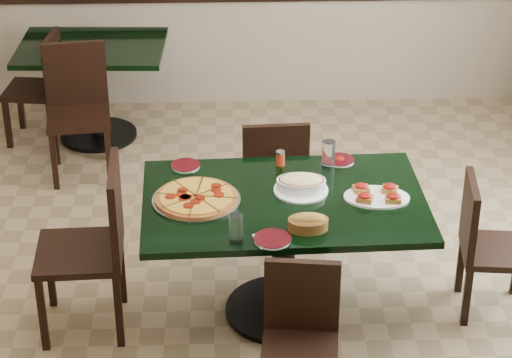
{
  "coord_description": "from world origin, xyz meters",
  "views": [
    {
      "loc": [
        -0.05,
        -4.82,
        3.45
      ],
      "look_at": [
        0.11,
        0.0,
        0.78
      ],
      "focal_mm": 70.0,
      "sensor_mm": 36.0,
      "label": 1
    }
  ],
  "objects_px": {
    "chair_far": "(274,174)",
    "chair_near": "(300,333)",
    "pepperoni_pizza": "(196,198)",
    "lasagna_casserole": "(301,184)",
    "chair_left": "(96,239)",
    "back_chair_near": "(78,103)",
    "back_table": "(94,74)",
    "chair_right": "(484,241)",
    "bruschetta_platter": "(377,195)",
    "main_table": "(284,227)",
    "bread_basket": "(308,222)",
    "back_chair_left": "(42,83)"
  },
  "relations": [
    {
      "from": "back_chair_near",
      "to": "lasagna_casserole",
      "type": "height_order",
      "value": "back_chair_near"
    },
    {
      "from": "chair_near",
      "to": "back_chair_near",
      "type": "xyz_separation_m",
      "value": [
        -1.39,
        2.56,
        0.09
      ]
    },
    {
      "from": "back_table",
      "to": "bread_basket",
      "type": "bearing_deg",
      "value": -59.63
    },
    {
      "from": "pepperoni_pizza",
      "to": "lasagna_casserole",
      "type": "height_order",
      "value": "lasagna_casserole"
    },
    {
      "from": "lasagna_casserole",
      "to": "chair_left",
      "type": "bearing_deg",
      "value": -169.33
    },
    {
      "from": "chair_near",
      "to": "chair_far",
      "type": "bearing_deg",
      "value": 98.76
    },
    {
      "from": "chair_far",
      "to": "lasagna_casserole",
      "type": "xyz_separation_m",
      "value": [
        0.11,
        -0.69,
        0.31
      ]
    },
    {
      "from": "lasagna_casserole",
      "to": "bruschetta_platter",
      "type": "height_order",
      "value": "lasagna_casserole"
    },
    {
      "from": "chair_near",
      "to": "pepperoni_pizza",
      "type": "height_order",
      "value": "chair_near"
    },
    {
      "from": "bruschetta_platter",
      "to": "chair_right",
      "type": "bearing_deg",
      "value": 6.94
    },
    {
      "from": "chair_left",
      "to": "lasagna_casserole",
      "type": "distance_m",
      "value": 1.15
    },
    {
      "from": "bruschetta_platter",
      "to": "back_table",
      "type": "bearing_deg",
      "value": 133.44
    },
    {
      "from": "main_table",
      "to": "back_chair_near",
      "type": "bearing_deg",
      "value": 124.99
    },
    {
      "from": "chair_far",
      "to": "bruschetta_platter",
      "type": "height_order",
      "value": "chair_far"
    },
    {
      "from": "chair_right",
      "to": "back_chair_near",
      "type": "height_order",
      "value": "back_chair_near"
    },
    {
      "from": "main_table",
      "to": "chair_near",
      "type": "relative_size",
      "value": 1.97
    },
    {
      "from": "pepperoni_pizza",
      "to": "chair_near",
      "type": "bearing_deg",
      "value": -56.01
    },
    {
      "from": "chair_right",
      "to": "back_table",
      "type": "bearing_deg",
      "value": 52.41
    },
    {
      "from": "back_chair_near",
      "to": "pepperoni_pizza",
      "type": "xyz_separation_m",
      "value": [
        0.88,
        -1.79,
        0.24
      ]
    },
    {
      "from": "chair_far",
      "to": "chair_left",
      "type": "xyz_separation_m",
      "value": [
        -1.0,
        -0.86,
        0.08
      ]
    },
    {
      "from": "bruschetta_platter",
      "to": "chair_near",
      "type": "bearing_deg",
      "value": -115.63
    },
    {
      "from": "back_chair_left",
      "to": "back_table",
      "type": "bearing_deg",
      "value": 100.62
    },
    {
      "from": "chair_right",
      "to": "bread_basket",
      "type": "distance_m",
      "value": 1.12
    },
    {
      "from": "pepperoni_pizza",
      "to": "back_chair_near",
      "type": "bearing_deg",
      "value": 116.1
    },
    {
      "from": "chair_far",
      "to": "bread_basket",
      "type": "bearing_deg",
      "value": 92.95
    },
    {
      "from": "main_table",
      "to": "lasagna_casserole",
      "type": "relative_size",
      "value": 5.23
    },
    {
      "from": "pepperoni_pizza",
      "to": "back_table",
      "type": "bearing_deg",
      "value": 109.59
    },
    {
      "from": "back_table",
      "to": "chair_near",
      "type": "height_order",
      "value": "chair_near"
    },
    {
      "from": "chair_right",
      "to": "chair_left",
      "type": "height_order",
      "value": "chair_left"
    },
    {
      "from": "back_table",
      "to": "bruschetta_platter",
      "type": "bearing_deg",
      "value": -50.0
    },
    {
      "from": "chair_far",
      "to": "chair_near",
      "type": "height_order",
      "value": "chair_far"
    },
    {
      "from": "chair_left",
      "to": "pepperoni_pizza",
      "type": "height_order",
      "value": "chair_left"
    },
    {
      "from": "pepperoni_pizza",
      "to": "lasagna_casserole",
      "type": "bearing_deg",
      "value": 8.78
    },
    {
      "from": "back_table",
      "to": "pepperoni_pizza",
      "type": "xyz_separation_m",
      "value": [
        0.82,
        -2.31,
        0.24
      ]
    },
    {
      "from": "pepperoni_pizza",
      "to": "bruschetta_platter",
      "type": "distance_m",
      "value": 0.97
    },
    {
      "from": "pepperoni_pizza",
      "to": "chair_far",
      "type": "bearing_deg",
      "value": 59.63
    },
    {
      "from": "pepperoni_pizza",
      "to": "main_table",
      "type": "bearing_deg",
      "value": 0.61
    },
    {
      "from": "chair_left",
      "to": "lasagna_casserole",
      "type": "height_order",
      "value": "chair_left"
    },
    {
      "from": "chair_near",
      "to": "bruschetta_platter",
      "type": "distance_m",
      "value": 0.95
    },
    {
      "from": "chair_far",
      "to": "chair_near",
      "type": "xyz_separation_m",
      "value": [
        0.06,
        -1.54,
        -0.04
      ]
    },
    {
      "from": "chair_far",
      "to": "chair_left",
      "type": "height_order",
      "value": "chair_left"
    },
    {
      "from": "bruschetta_platter",
      "to": "lasagna_casserole",
      "type": "bearing_deg",
      "value": 172.34
    },
    {
      "from": "main_table",
      "to": "back_table",
      "type": "relative_size",
      "value": 1.42
    },
    {
      "from": "back_table",
      "to": "bruschetta_platter",
      "type": "distance_m",
      "value": 2.94
    },
    {
      "from": "back_table",
      "to": "pepperoni_pizza",
      "type": "bearing_deg",
      "value": -68.17
    },
    {
      "from": "bread_basket",
      "to": "bruschetta_platter",
      "type": "relative_size",
      "value": 0.56
    },
    {
      "from": "chair_left",
      "to": "bread_basket",
      "type": "bearing_deg",
      "value": 75.52
    },
    {
      "from": "back_chair_near",
      "to": "back_table",
      "type": "bearing_deg",
      "value": 76.72
    },
    {
      "from": "chair_far",
      "to": "bread_basket",
      "type": "xyz_separation_m",
      "value": [
        0.12,
        -1.09,
        0.31
      ]
    },
    {
      "from": "back_chair_near",
      "to": "bruschetta_platter",
      "type": "relative_size",
      "value": 2.46
    }
  ]
}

